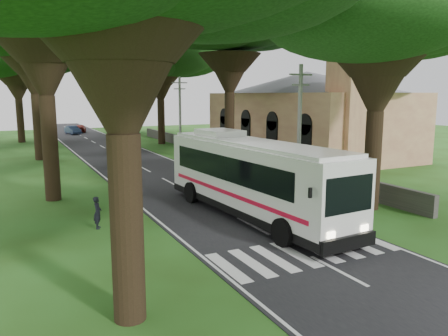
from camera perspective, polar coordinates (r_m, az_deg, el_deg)
ground at (r=19.51m, az=6.80°, el=-9.14°), size 140.00×140.00×0.00m
road at (r=42.13m, az=-12.18°, el=0.85°), size 8.00×120.00×0.04m
crosswalk at (r=17.98m, az=10.36°, el=-10.89°), size 8.00×3.00×0.01m
property_wall at (r=44.20m, az=-0.51°, el=2.24°), size 0.35×50.00×1.20m
church at (r=46.43m, az=10.82°, el=7.76°), size 14.00×24.00×11.60m
pole_near at (r=26.64m, az=9.81°, el=5.00°), size 1.60×0.24×8.00m
pole_mid at (r=44.33m, az=-5.76°, el=6.86°), size 1.60×0.24×8.00m
pole_far at (r=63.41m, az=-12.26°, el=7.49°), size 1.60×0.24×8.00m
tree_l_midb at (r=45.94m, az=-23.94°, el=16.90°), size 14.65×14.65×15.98m
tree_l_far at (r=63.62m, az=-25.61°, el=13.25°), size 13.91×13.91×14.43m
tree_r_near at (r=25.25m, az=19.86°, el=19.30°), size 13.69×13.69×13.77m
tree_r_mida at (r=40.41m, az=0.75°, el=19.39°), size 15.14×15.14×16.48m
tree_r_midb at (r=56.49m, az=-8.40°, el=14.63°), size 15.22×15.22×14.64m
tree_r_far at (r=74.01m, az=-12.14°, el=13.52°), size 15.73×15.73×15.03m
coach_bus at (r=22.34m, az=3.56°, el=-1.07°), size 3.77×13.49×3.94m
distant_car_b at (r=73.47m, az=-19.15°, el=4.71°), size 2.21×4.24×1.33m
distant_car_c at (r=76.84m, az=-18.28°, el=4.93°), size 2.51×4.60×1.27m
pedestrian at (r=21.41m, az=-16.19°, el=-5.61°), size 0.52×0.65×1.54m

